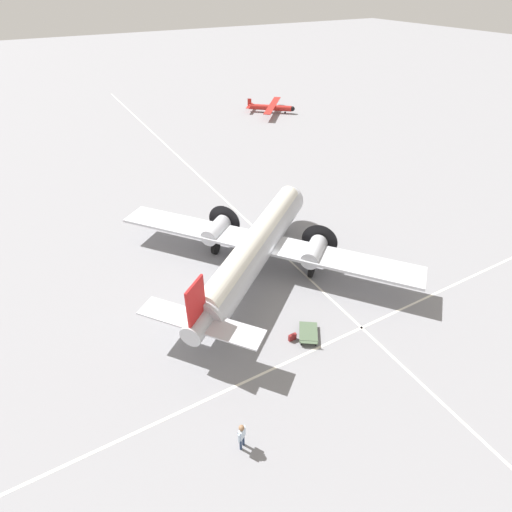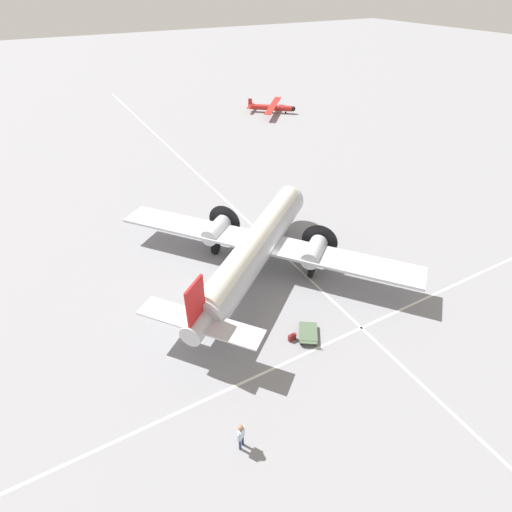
{
  "view_description": "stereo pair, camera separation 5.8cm",
  "coord_description": "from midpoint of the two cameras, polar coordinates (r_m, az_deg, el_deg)",
  "views": [
    {
      "loc": [
        -11.5,
        -20.47,
        18.24
      ],
      "look_at": [
        0.0,
        0.0,
        1.53
      ],
      "focal_mm": 28.0,
      "sensor_mm": 36.0,
      "label": 1
    },
    {
      "loc": [
        -11.45,
        -20.5,
        18.24
      ],
      "look_at": [
        0.0,
        0.0,
        1.53
      ],
      "focal_mm": 28.0,
      "sensor_mm": 36.0,
      "label": 2
    }
  ],
  "objects": [
    {
      "name": "ground_plane",
      "position": [
        29.74,
        -0.06,
        -2.4
      ],
      "size": [
        300.0,
        300.0,
        0.0
      ],
      "primitive_type": "plane",
      "color": "gray"
    },
    {
      "name": "apron_line_eastwest",
      "position": [
        24.81,
        9.45,
        -12.52
      ],
      "size": [
        120.0,
        0.16,
        0.01
      ],
      "color": "silver",
      "rests_on": "ground_plane"
    },
    {
      "name": "apron_line_northsouth",
      "position": [
        31.03,
        4.84,
        -0.7
      ],
      "size": [
        0.16,
        120.0,
        0.01
      ],
      "color": "silver",
      "rests_on": "ground_plane"
    },
    {
      "name": "airliner_main",
      "position": [
        28.61,
        0.22,
        1.82
      ],
      "size": [
        18.41,
        19.48,
        5.39
      ],
      "rotation": [
        0.0,
        0.0,
        0.68
      ],
      "color": "silver",
      "rests_on": "ground_plane"
    },
    {
      "name": "crew_foreground",
      "position": [
        19.96,
        -2.14,
        -24.11
      ],
      "size": [
        0.51,
        0.36,
        1.7
      ],
      "rotation": [
        0.0,
        0.0,
        0.55
      ],
      "color": "navy",
      "rests_on": "ground_plane"
    },
    {
      "name": "suitcase_near_door",
      "position": [
        24.94,
        -2.28,
        -10.76
      ],
      "size": [
        0.5,
        0.19,
        0.55
      ],
      "color": "brown",
      "rests_on": "ground_plane"
    },
    {
      "name": "suitcase_upright_spare",
      "position": [
        24.74,
        5.15,
        -11.47
      ],
      "size": [
        0.5,
        0.18,
        0.5
      ],
      "color": "maroon",
      "rests_on": "ground_plane"
    },
    {
      "name": "baggage_cart",
      "position": [
        25.01,
        7.43,
        -10.87
      ],
      "size": [
        1.94,
        2.12,
        0.56
      ],
      "rotation": [
        0.0,
        0.0,
        0.97
      ],
      "color": "#4C6047",
      "rests_on": "ground_plane"
    },
    {
      "name": "light_aircraft_distant",
      "position": [
        67.5,
        2.21,
        20.46
      ],
      "size": [
        7.85,
        8.45,
        1.98
      ],
      "rotation": [
        0.0,
        0.0,
        5.57
      ],
      "color": "#B2231E",
      "rests_on": "ground_plane"
    }
  ]
}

